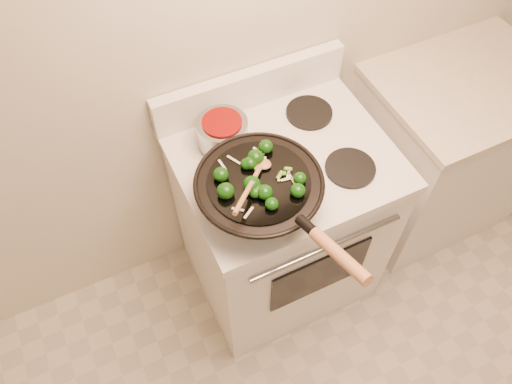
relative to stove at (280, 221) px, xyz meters
name	(u,v)px	position (x,y,z in m)	size (l,w,h in m)	color
stove	(280,221)	(0.00, 0.00, 0.00)	(0.78, 0.67, 1.08)	white
counter_unit	(441,152)	(0.89, 0.03, -0.01)	(0.78, 0.62, 0.91)	white
wok	(260,192)	(-0.18, -0.16, 0.53)	(0.42, 0.69, 0.25)	black
stirfry	(256,178)	(-0.19, -0.15, 0.61)	(0.28, 0.26, 0.05)	#0D3909
wooden_spoon	(255,177)	(-0.20, -0.15, 0.62)	(0.22, 0.23, 0.09)	#A66A41
saucepan	(223,132)	(-0.18, 0.15, 0.52)	(0.18, 0.30, 0.11)	#92959A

